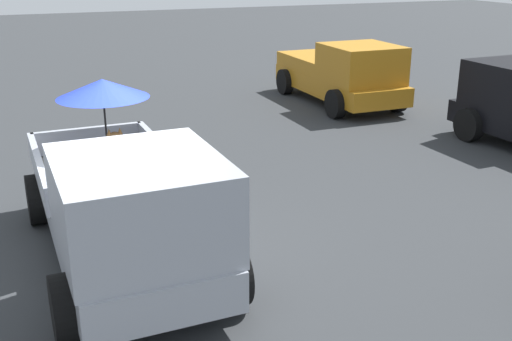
# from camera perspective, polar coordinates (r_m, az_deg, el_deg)

# --- Properties ---
(ground_plane) EXTENTS (80.00, 80.00, 0.00)m
(ground_plane) POSITION_cam_1_polar(r_m,az_deg,el_deg) (9.07, -12.16, -7.83)
(ground_plane) COLOR #2D3033
(pickup_truck_main) EXTENTS (5.09, 2.34, 2.33)m
(pickup_truck_main) POSITION_cam_1_polar(r_m,az_deg,el_deg) (8.30, -12.00, -2.98)
(pickup_truck_main) COLOR black
(pickup_truck_main) RESTS_ON ground
(pickup_truck_far) EXTENTS (4.81, 2.18, 1.80)m
(pickup_truck_far) POSITION_cam_1_polar(r_m,az_deg,el_deg) (17.87, 7.95, 8.86)
(pickup_truck_far) COLOR black
(pickup_truck_far) RESTS_ON ground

